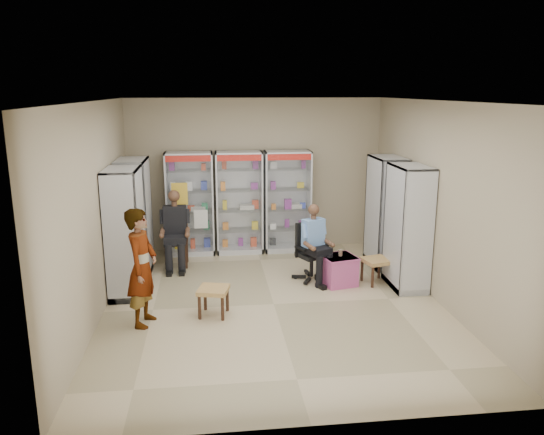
{
  "coord_description": "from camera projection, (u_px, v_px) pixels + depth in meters",
  "views": [
    {
      "loc": [
        -0.91,
        -7.41,
        3.16
      ],
      "look_at": [
        0.06,
        0.7,
        1.18
      ],
      "focal_mm": 35.0,
      "sensor_mm": 36.0,
      "label": 1
    }
  ],
  "objects": [
    {
      "name": "seated_shopkeeper",
      "position": [
        312.0,
        245.0,
        8.86
      ],
      "size": [
        0.61,
        0.69,
        1.24
      ],
      "primitive_type": null,
      "rotation": [
        0.0,
        0.0,
        0.43
      ],
      "color": "#729AE2",
      "rests_on": "floor"
    },
    {
      "name": "cabinet_back_left",
      "position": [
        190.0,
        204.0,
        10.25
      ],
      "size": [
        0.9,
        0.5,
        2.0
      ],
      "primitive_type": "cube",
      "color": "#A8ABAF",
      "rests_on": "floor"
    },
    {
      "name": "wooden_chair",
      "position": [
        176.0,
        241.0,
        9.65
      ],
      "size": [
        0.42,
        0.42,
        0.94
      ],
      "primitive_type": "cube",
      "color": "#322113",
      "rests_on": "floor"
    },
    {
      "name": "woven_stool_b",
      "position": [
        214.0,
        301.0,
        7.57
      ],
      "size": [
        0.5,
        0.5,
        0.41
      ],
      "primitive_type": "cube",
      "rotation": [
        0.0,
        0.0,
        -0.24
      ],
      "color": "#A37545",
      "rests_on": "floor"
    },
    {
      "name": "standing_man",
      "position": [
        142.0,
        267.0,
        7.16
      ],
      "size": [
        0.52,
        0.67,
        1.64
      ],
      "primitive_type": "imported",
      "rotation": [
        0.0,
        0.0,
        1.34
      ],
      "color": "gray",
      "rests_on": "floor"
    },
    {
      "name": "room_shell",
      "position": [
        274.0,
        175.0,
        7.54
      ],
      "size": [
        5.02,
        6.02,
        3.01
      ],
      "color": "tan",
      "rests_on": "ground"
    },
    {
      "name": "office_chair",
      "position": [
        312.0,
        252.0,
        8.94
      ],
      "size": [
        0.71,
        0.71,
        0.98
      ],
      "primitive_type": "cube",
      "rotation": [
        0.0,
        0.0,
        0.43
      ],
      "color": "black",
      "rests_on": "floor"
    },
    {
      "name": "cabinet_left_near",
      "position": [
        125.0,
        233.0,
        8.19
      ],
      "size": [
        0.9,
        0.5,
        2.0
      ],
      "primitive_type": "cube",
      "rotation": [
        0.0,
        0.0,
        -1.57
      ],
      "color": "silver",
      "rests_on": "floor"
    },
    {
      "name": "pink_trunk",
      "position": [
        339.0,
        270.0,
        8.77
      ],
      "size": [
        0.6,
        0.59,
        0.49
      ],
      "primitive_type": "cube",
      "rotation": [
        0.0,
        0.0,
        0.23
      ],
      "color": "#A8438E",
      "rests_on": "floor"
    },
    {
      "name": "tea_glass",
      "position": [
        340.0,
        253.0,
        8.72
      ],
      "size": [
        0.07,
        0.07,
        0.11
      ],
      "primitive_type": "cylinder",
      "color": "#571407",
      "rests_on": "pink_trunk"
    },
    {
      "name": "cabinet_back_mid",
      "position": [
        239.0,
        203.0,
        10.36
      ],
      "size": [
        0.9,
        0.5,
        2.0
      ],
      "primitive_type": "cube",
      "color": "#9EA0A4",
      "rests_on": "floor"
    },
    {
      "name": "woven_stool_a",
      "position": [
        376.0,
        271.0,
        8.84
      ],
      "size": [
        0.51,
        0.51,
        0.42
      ],
      "primitive_type": "cube",
      "rotation": [
        0.0,
        0.0,
        0.25
      ],
      "color": "olive",
      "rests_on": "floor"
    },
    {
      "name": "cabinet_left_far",
      "position": [
        135.0,
        216.0,
        9.25
      ],
      "size": [
        0.9,
        0.5,
        2.0
      ],
      "primitive_type": "cube",
      "rotation": [
        0.0,
        0.0,
        -1.57
      ],
      "color": "silver",
      "rests_on": "floor"
    },
    {
      "name": "cabinet_right_near",
      "position": [
        408.0,
        227.0,
        8.51
      ],
      "size": [
        0.9,
        0.5,
        2.0
      ],
      "primitive_type": "cube",
      "rotation": [
        0.0,
        0.0,
        1.57
      ],
      "color": "#A7A8AE",
      "rests_on": "floor"
    },
    {
      "name": "cabinet_right_far",
      "position": [
        386.0,
        212.0,
        9.57
      ],
      "size": [
        0.9,
        0.5,
        2.0
      ],
      "primitive_type": "cube",
      "rotation": [
        0.0,
        0.0,
        1.57
      ],
      "color": "#A5A6AC",
      "rests_on": "floor"
    },
    {
      "name": "seated_customer",
      "position": [
        176.0,
        231.0,
        9.55
      ],
      "size": [
        0.44,
        0.6,
        1.34
      ],
      "primitive_type": null,
      "color": "black",
      "rests_on": "floor"
    },
    {
      "name": "cabinet_back_right",
      "position": [
        287.0,
        201.0,
        10.47
      ],
      "size": [
        0.9,
        0.5,
        2.0
      ],
      "primitive_type": "cube",
      "color": "#B1B2B8",
      "rests_on": "floor"
    },
    {
      "name": "floor",
      "position": [
        274.0,
        304.0,
        8.0
      ],
      "size": [
        6.0,
        6.0,
        0.0
      ],
      "primitive_type": "plane",
      "color": "tan",
      "rests_on": "ground"
    }
  ]
}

